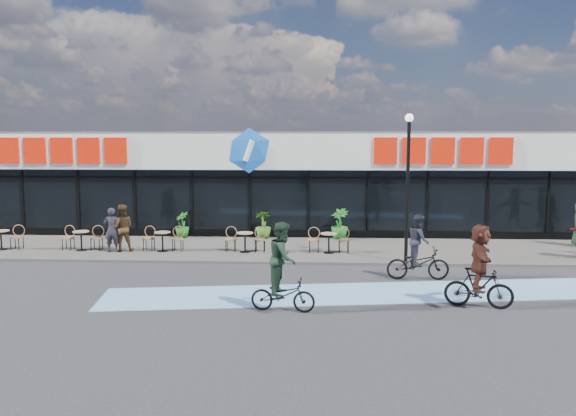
{
  "coord_description": "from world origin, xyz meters",
  "views": [
    {
      "loc": [
        2.85,
        -16.74,
        4.2
      ],
      "look_at": [
        1.8,
        3.5,
        1.78
      ],
      "focal_mm": 35.0,
      "sensor_mm": 36.0,
      "label": 1
    }
  ],
  "objects": [
    {
      "name": "building",
      "position": [
        -0.0,
        9.93,
        2.34
      ],
      "size": [
        30.6,
        6.57,
        4.75
      ],
      "color": "black",
      "rests_on": "ground"
    },
    {
      "name": "bistro_set_5",
      "position": [
        3.29,
        3.73,
        0.56
      ],
      "size": [
        1.54,
        0.62,
        0.9
      ],
      "color": "#9D8D65",
      "rests_on": "sidewalk"
    },
    {
      "name": "patron_left",
      "position": [
        -4.74,
        3.42,
        0.93
      ],
      "size": [
        0.63,
        0.44,
        1.66
      ],
      "primitive_type": "imported",
      "rotation": [
        0.0,
        0.0,
        3.22
      ],
      "color": "black",
      "rests_on": "sidewalk"
    },
    {
      "name": "cyclist_b",
      "position": [
        5.93,
        0.17,
        0.76
      ],
      "size": [
        1.89,
        0.76,
        2.0
      ],
      "color": "black",
      "rests_on": "ground"
    },
    {
      "name": "bistro_set_4",
      "position": [
        0.19,
        3.73,
        0.56
      ],
      "size": [
        1.54,
        0.62,
        0.9
      ],
      "color": "#9D8D65",
      "rests_on": "sidewalk"
    },
    {
      "name": "sidewalk",
      "position": [
        0.0,
        4.5,
        0.05
      ],
      "size": [
        44.0,
        5.0,
        0.1
      ],
      "primitive_type": "cube",
      "color": "#54504B",
      "rests_on": "ground"
    },
    {
      "name": "cyclist_c",
      "position": [
        2.02,
        -3.26,
        0.96
      ],
      "size": [
        1.67,
        0.96,
        2.25
      ],
      "color": "black",
      "rests_on": "ground"
    },
    {
      "name": "potted_plant_right",
      "position": [
        3.81,
        6.67,
        0.74
      ],
      "size": [
        0.97,
        0.97,
        1.28
      ],
      "primitive_type": "imported",
      "rotation": [
        0.0,
        0.0,
        5.79
      ],
      "color": "#1C621C",
      "rests_on": "sidewalk"
    },
    {
      "name": "bistro_set_3",
      "position": [
        -2.91,
        3.73,
        0.56
      ],
      "size": [
        1.54,
        0.62,
        0.9
      ],
      "color": "#9D8D65",
      "rests_on": "sidewalk"
    },
    {
      "name": "ground",
      "position": [
        0.0,
        0.0,
        0.0
      ],
      "size": [
        120.0,
        120.0,
        0.0
      ],
      "primitive_type": "plane",
      "color": "#28282B",
      "rests_on": "ground"
    },
    {
      "name": "potted_plant_left",
      "position": [
        -2.89,
        6.63,
        0.65
      ],
      "size": [
        0.87,
        0.87,
        1.1
      ],
      "primitive_type": "imported",
      "rotation": [
        0.0,
        0.0,
        5.45
      ],
      "color": "#1B5C1A",
      "rests_on": "sidewalk"
    },
    {
      "name": "bistro_set_1",
      "position": [
        -9.12,
        3.73,
        0.56
      ],
      "size": [
        1.54,
        0.62,
        0.9
      ],
      "color": "#9D8D65",
      "rests_on": "sidewalk"
    },
    {
      "name": "cyclist_a",
      "position": [
        6.95,
        -2.67,
        0.99
      ],
      "size": [
        1.76,
        1.64,
        2.14
      ],
      "color": "black",
      "rests_on": "ground"
    },
    {
      "name": "potted_plant_mid",
      "position": [
        0.59,
        6.67,
        0.68
      ],
      "size": [
        0.8,
        0.8,
        1.16
      ],
      "primitive_type": "imported",
      "rotation": [
        0.0,
        0.0,
        3.41
      ],
      "color": "#38691E",
      "rests_on": "sidewalk"
    },
    {
      "name": "bike_lane",
      "position": [
        4.0,
        -1.5,
        0.01
      ],
      "size": [
        14.17,
        4.13,
        0.01
      ],
      "primitive_type": "cube",
      "rotation": [
        0.0,
        0.0,
        0.14
      ],
      "color": "#6A9EC9",
      "rests_on": "ground"
    },
    {
      "name": "patron_right",
      "position": [
        -4.42,
        3.59,
        0.98
      ],
      "size": [
        1.01,
        0.87,
        1.76
      ],
      "primitive_type": "imported",
      "rotation": [
        0.0,
        0.0,
        3.42
      ],
      "color": "#3D2816",
      "rests_on": "sidewalk"
    },
    {
      "name": "bistro_set_2",
      "position": [
        -6.01,
        3.73,
        0.56
      ],
      "size": [
        1.54,
        0.62,
        0.9
      ],
      "color": "#9D8D65",
      "rests_on": "sidewalk"
    },
    {
      "name": "lamp_post",
      "position": [
        5.9,
        2.3,
        3.09
      ],
      "size": [
        0.28,
        0.28,
        5.01
      ],
      "color": "black",
      "rests_on": "sidewalk"
    }
  ]
}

